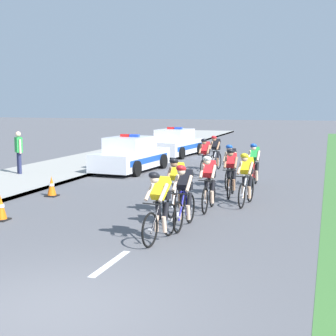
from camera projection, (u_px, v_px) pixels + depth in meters
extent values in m
plane|color=#56565B|center=(48.00, 309.00, 7.24)|extent=(160.00, 160.00, 0.00)
cube|color=#A3A099|center=(68.00, 167.00, 22.68)|extent=(4.03, 60.00, 0.12)
cube|color=#9E9E99|center=(108.00, 168.00, 22.10)|extent=(0.16, 60.00, 0.13)
cube|color=white|center=(110.00, 263.00, 9.28)|extent=(0.14, 1.60, 0.01)
cube|color=white|center=(174.00, 217.00, 13.06)|extent=(0.14, 1.60, 0.01)
cube|color=white|center=(209.00, 191.00, 16.84)|extent=(0.14, 1.60, 0.01)
cube|color=white|center=(232.00, 175.00, 20.62)|extent=(0.14, 1.60, 0.01)
torus|color=black|center=(150.00, 230.00, 10.26)|extent=(0.12, 0.72, 0.72)
cylinder|color=#99999E|center=(150.00, 230.00, 10.26)|extent=(0.07, 0.07, 0.06)
torus|color=black|center=(170.00, 220.00, 11.17)|extent=(0.12, 0.72, 0.72)
cylinder|color=#99999E|center=(170.00, 220.00, 11.17)|extent=(0.07, 0.07, 0.06)
cylinder|color=black|center=(159.00, 200.00, 10.60)|extent=(0.10, 0.55, 0.04)
cylinder|color=black|center=(156.00, 217.00, 10.48)|extent=(0.09, 0.48, 0.63)
cylinder|color=black|center=(163.00, 212.00, 10.82)|extent=(0.04, 0.04, 0.65)
cylinder|color=black|center=(152.00, 204.00, 10.28)|extent=(0.42, 0.07, 0.03)
cube|color=black|center=(163.00, 196.00, 10.78)|extent=(0.12, 0.23, 0.05)
cube|color=yellow|center=(161.00, 188.00, 10.64)|extent=(0.34, 0.57, 0.47)
cube|color=black|center=(163.00, 195.00, 10.76)|extent=(0.30, 0.23, 0.18)
cylinder|color=black|center=(166.00, 211.00, 10.72)|extent=(0.13, 0.23, 0.40)
cylinder|color=beige|center=(164.00, 224.00, 10.69)|extent=(0.11, 0.16, 0.36)
cylinder|color=black|center=(158.00, 211.00, 10.80)|extent=(0.13, 0.18, 0.40)
cylinder|color=beige|center=(157.00, 224.00, 10.76)|extent=(0.10, 0.13, 0.36)
cylinder|color=beige|center=(163.00, 193.00, 10.38)|extent=(0.12, 0.41, 0.35)
cylinder|color=beige|center=(149.00, 192.00, 10.51)|extent=(0.12, 0.41, 0.35)
sphere|color=beige|center=(154.00, 179.00, 10.33)|extent=(0.19, 0.19, 0.19)
ellipsoid|color=black|center=(154.00, 176.00, 10.32)|extent=(0.26, 0.34, 0.24)
torus|color=black|center=(178.00, 217.00, 11.40)|extent=(0.05, 0.72, 0.72)
cylinder|color=#99999E|center=(178.00, 217.00, 11.40)|extent=(0.06, 0.06, 0.06)
torus|color=black|center=(190.00, 208.00, 12.34)|extent=(0.05, 0.72, 0.72)
cylinder|color=#99999E|center=(190.00, 208.00, 12.34)|extent=(0.06, 0.06, 0.06)
cylinder|color=#1E1E99|center=(184.00, 190.00, 11.75)|extent=(0.04, 0.55, 0.04)
cylinder|color=#1E1E99|center=(182.00, 206.00, 11.63)|extent=(0.04, 0.48, 0.63)
cylinder|color=#1E1E99|center=(186.00, 202.00, 11.98)|extent=(0.04, 0.04, 0.65)
cylinder|color=black|center=(180.00, 194.00, 11.42)|extent=(0.42, 0.03, 0.03)
cube|color=black|center=(186.00, 187.00, 11.93)|extent=(0.10, 0.22, 0.05)
cube|color=black|center=(185.00, 180.00, 11.79)|extent=(0.29, 0.55, 0.45)
cube|color=black|center=(186.00, 186.00, 11.92)|extent=(0.28, 0.20, 0.18)
cylinder|color=black|center=(189.00, 201.00, 11.89)|extent=(0.11, 0.22, 0.40)
cylinder|color=beige|center=(188.00, 212.00, 11.85)|extent=(0.09, 0.15, 0.36)
cylinder|color=black|center=(182.00, 200.00, 11.94)|extent=(0.11, 0.17, 0.40)
cylinder|color=beige|center=(181.00, 212.00, 11.90)|extent=(0.09, 0.12, 0.36)
cylinder|color=beige|center=(189.00, 184.00, 11.54)|extent=(0.08, 0.40, 0.35)
cylinder|color=beige|center=(176.00, 183.00, 11.64)|extent=(0.08, 0.40, 0.35)
sphere|color=beige|center=(181.00, 171.00, 11.48)|extent=(0.19, 0.19, 0.19)
ellipsoid|color=red|center=(181.00, 168.00, 11.46)|extent=(0.23, 0.32, 0.24)
torus|color=black|center=(171.00, 205.00, 12.80)|extent=(0.05, 0.72, 0.72)
cylinder|color=#99999E|center=(171.00, 205.00, 12.80)|extent=(0.06, 0.06, 0.06)
torus|color=black|center=(182.00, 198.00, 13.75)|extent=(0.05, 0.72, 0.72)
cylinder|color=#99999E|center=(182.00, 198.00, 13.75)|extent=(0.06, 0.06, 0.06)
cylinder|color=white|center=(176.00, 181.00, 13.16)|extent=(0.04, 0.55, 0.04)
cylinder|color=white|center=(174.00, 194.00, 13.04)|extent=(0.05, 0.48, 0.63)
cylinder|color=white|center=(178.00, 191.00, 13.39)|extent=(0.04, 0.04, 0.65)
cylinder|color=black|center=(173.00, 184.00, 12.83)|extent=(0.42, 0.03, 0.03)
cube|color=black|center=(178.00, 178.00, 13.35)|extent=(0.10, 0.22, 0.05)
cube|color=yellow|center=(177.00, 171.00, 13.20)|extent=(0.29, 0.56, 0.44)
cube|color=black|center=(178.00, 177.00, 13.33)|extent=(0.28, 0.20, 0.18)
cylinder|color=black|center=(181.00, 190.00, 13.30)|extent=(0.11, 0.22, 0.40)
cylinder|color=#9E7051|center=(180.00, 201.00, 13.26)|extent=(0.09, 0.16, 0.36)
cylinder|color=black|center=(175.00, 190.00, 13.35)|extent=(0.11, 0.17, 0.40)
cylinder|color=#9E7051|center=(174.00, 200.00, 13.31)|extent=(0.09, 0.12, 0.36)
cylinder|color=#9E7051|center=(181.00, 175.00, 12.96)|extent=(0.08, 0.40, 0.35)
cylinder|color=#9E7051|center=(169.00, 174.00, 13.05)|extent=(0.08, 0.40, 0.35)
sphere|color=#9E7051|center=(174.00, 164.00, 12.89)|extent=(0.19, 0.19, 0.19)
ellipsoid|color=black|center=(174.00, 161.00, 12.87)|extent=(0.23, 0.32, 0.24)
torus|color=black|center=(205.00, 201.00, 13.31)|extent=(0.06, 0.72, 0.72)
cylinder|color=#99999E|center=(205.00, 201.00, 13.31)|extent=(0.06, 0.06, 0.06)
torus|color=black|center=(212.00, 194.00, 14.27)|extent=(0.06, 0.72, 0.72)
cylinder|color=#99999E|center=(212.00, 194.00, 14.27)|extent=(0.06, 0.06, 0.06)
cylinder|color=black|center=(209.00, 178.00, 13.67)|extent=(0.05, 0.55, 0.04)
cylinder|color=black|center=(207.00, 191.00, 13.55)|extent=(0.05, 0.48, 0.63)
cylinder|color=black|center=(210.00, 188.00, 13.90)|extent=(0.04, 0.04, 0.65)
cylinder|color=black|center=(206.00, 181.00, 13.34)|extent=(0.42, 0.04, 0.03)
cube|color=black|center=(210.00, 176.00, 13.86)|extent=(0.11, 0.22, 0.05)
cube|color=red|center=(209.00, 169.00, 13.71)|extent=(0.29, 0.56, 0.44)
cube|color=black|center=(210.00, 174.00, 13.84)|extent=(0.29, 0.21, 0.18)
cylinder|color=black|center=(213.00, 187.00, 13.82)|extent=(0.12, 0.23, 0.40)
cylinder|color=beige|center=(212.00, 197.00, 13.77)|extent=(0.09, 0.16, 0.36)
cylinder|color=black|center=(206.00, 187.00, 13.87)|extent=(0.11, 0.17, 0.40)
cylinder|color=beige|center=(206.00, 197.00, 13.82)|extent=(0.09, 0.12, 0.36)
cylinder|color=beige|center=(214.00, 172.00, 13.47)|extent=(0.09, 0.40, 0.35)
cylinder|color=beige|center=(202.00, 172.00, 13.56)|extent=(0.09, 0.40, 0.35)
sphere|color=beige|center=(207.00, 161.00, 13.40)|extent=(0.19, 0.19, 0.19)
ellipsoid|color=white|center=(207.00, 159.00, 13.38)|extent=(0.24, 0.32, 0.24)
torus|color=black|center=(242.00, 196.00, 14.04)|extent=(0.11, 0.73, 0.72)
cylinder|color=#99999E|center=(242.00, 196.00, 14.04)|extent=(0.07, 0.07, 0.06)
torus|color=black|center=(250.00, 190.00, 14.96)|extent=(0.11, 0.73, 0.72)
cylinder|color=#99999E|center=(250.00, 190.00, 14.96)|extent=(0.07, 0.07, 0.06)
cylinder|color=silver|center=(246.00, 174.00, 14.39)|extent=(0.08, 0.55, 0.04)
cylinder|color=silver|center=(244.00, 186.00, 14.27)|extent=(0.08, 0.48, 0.63)
cylinder|color=silver|center=(248.00, 184.00, 14.61)|extent=(0.04, 0.04, 0.65)
cylinder|color=black|center=(243.00, 177.00, 14.07)|extent=(0.42, 0.06, 0.03)
cube|color=black|center=(248.00, 172.00, 14.56)|extent=(0.12, 0.23, 0.05)
cube|color=yellow|center=(247.00, 166.00, 14.42)|extent=(0.33, 0.56, 0.46)
cube|color=black|center=(248.00, 171.00, 14.55)|extent=(0.30, 0.22, 0.18)
cylinder|color=black|center=(250.00, 183.00, 14.51)|extent=(0.13, 0.23, 0.40)
cylinder|color=tan|center=(249.00, 192.00, 14.47)|extent=(0.10, 0.16, 0.36)
cylinder|color=black|center=(244.00, 183.00, 14.58)|extent=(0.12, 0.18, 0.40)
cylinder|color=tan|center=(243.00, 192.00, 14.54)|extent=(0.10, 0.13, 0.36)
cylinder|color=tan|center=(251.00, 169.00, 14.17)|extent=(0.11, 0.41, 0.35)
cylinder|color=tan|center=(239.00, 168.00, 14.29)|extent=(0.11, 0.41, 0.35)
sphere|color=tan|center=(244.00, 158.00, 14.12)|extent=(0.19, 0.19, 0.19)
ellipsoid|color=yellow|center=(244.00, 156.00, 14.10)|extent=(0.26, 0.33, 0.24)
torus|color=black|center=(229.00, 188.00, 15.35)|extent=(0.09, 0.73, 0.72)
cylinder|color=#99999E|center=(229.00, 188.00, 15.35)|extent=(0.06, 0.06, 0.06)
torus|color=black|center=(233.00, 183.00, 16.31)|extent=(0.09, 0.73, 0.72)
cylinder|color=#99999E|center=(233.00, 183.00, 16.31)|extent=(0.06, 0.06, 0.06)
cylinder|color=black|center=(231.00, 168.00, 15.72)|extent=(0.07, 0.55, 0.04)
cylinder|color=black|center=(230.00, 179.00, 15.59)|extent=(0.07, 0.48, 0.63)
cylinder|color=black|center=(232.00, 177.00, 15.95)|extent=(0.04, 0.04, 0.65)
cylinder|color=black|center=(230.00, 170.00, 15.38)|extent=(0.42, 0.05, 0.03)
cube|color=black|center=(232.00, 166.00, 15.90)|extent=(0.11, 0.23, 0.05)
cube|color=red|center=(231.00, 160.00, 15.76)|extent=(0.31, 0.57, 0.44)
cube|color=black|center=(232.00, 165.00, 15.89)|extent=(0.29, 0.22, 0.18)
cylinder|color=black|center=(234.00, 176.00, 15.86)|extent=(0.12, 0.23, 0.40)
cylinder|color=#9E7051|center=(234.00, 185.00, 15.82)|extent=(0.10, 0.16, 0.36)
cylinder|color=black|center=(229.00, 176.00, 15.91)|extent=(0.12, 0.18, 0.40)
cylinder|color=#9E7051|center=(228.00, 185.00, 15.86)|extent=(0.10, 0.13, 0.36)
cylinder|color=#9E7051|center=(236.00, 163.00, 15.52)|extent=(0.10, 0.41, 0.35)
cylinder|color=#9E7051|center=(225.00, 163.00, 15.60)|extent=(0.10, 0.41, 0.35)
sphere|color=#9E7051|center=(230.00, 154.00, 15.44)|extent=(0.19, 0.19, 0.19)
ellipsoid|color=black|center=(230.00, 151.00, 15.42)|extent=(0.25, 0.33, 0.24)
torus|color=black|center=(227.00, 180.00, 16.88)|extent=(0.05, 0.72, 0.72)
cylinder|color=#99999E|center=(227.00, 180.00, 16.88)|extent=(0.06, 0.06, 0.06)
torus|color=black|center=(233.00, 176.00, 17.83)|extent=(0.05, 0.72, 0.72)
cylinder|color=#99999E|center=(233.00, 176.00, 17.83)|extent=(0.06, 0.06, 0.06)
cylinder|color=silver|center=(230.00, 162.00, 17.24)|extent=(0.04, 0.55, 0.04)
cylinder|color=silver|center=(229.00, 172.00, 17.12)|extent=(0.05, 0.48, 0.63)
cylinder|color=silver|center=(231.00, 171.00, 17.47)|extent=(0.04, 0.04, 0.65)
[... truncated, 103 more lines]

